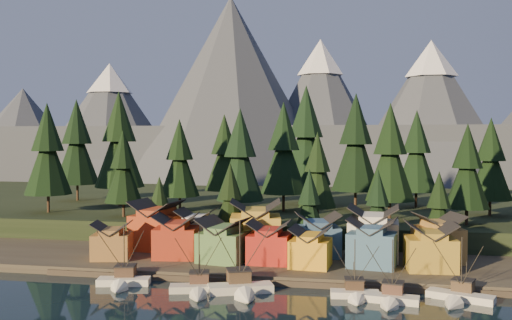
% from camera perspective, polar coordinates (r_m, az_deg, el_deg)
% --- Properties ---
extents(ground, '(500.00, 500.00, 0.00)m').
position_cam_1_polar(ground, '(84.07, -0.89, -14.97)').
color(ground, black).
rests_on(ground, ground).
extents(shore_strip, '(400.00, 50.00, 1.50)m').
position_cam_1_polar(shore_strip, '(122.14, 2.97, -9.13)').
color(shore_strip, '#332D25').
rests_on(shore_strip, ground).
extents(hillside, '(420.00, 100.00, 6.00)m').
position_cam_1_polar(hillside, '(170.81, 5.28, -5.09)').
color(hillside, black).
rests_on(hillside, ground).
extents(dock, '(80.00, 4.00, 1.00)m').
position_cam_1_polar(dock, '(99.54, 1.08, -11.92)').
color(dock, '#473E32').
rests_on(dock, ground).
extents(mountain_ridge, '(560.00, 190.00, 90.00)m').
position_cam_1_polar(mountain_ridge, '(292.91, 6.82, 2.50)').
color(mountain_ridge, '#4E5364').
rests_on(mountain_ridge, ground).
extents(boat_1, '(9.37, 9.95, 11.39)m').
position_cam_1_polar(boat_1, '(99.59, -13.22, -10.93)').
color(boat_1, white).
rests_on(boat_1, ground).
extents(boat_2, '(10.10, 10.57, 10.85)m').
position_cam_1_polar(boat_2, '(93.36, -5.74, -11.93)').
color(boat_2, beige).
rests_on(boat_2, ground).
extents(boat_3, '(11.11, 11.69, 12.78)m').
position_cam_1_polar(boat_3, '(92.29, -1.44, -11.80)').
color(boat_3, silver).
rests_on(boat_3, ground).
extents(boat_4, '(7.91, 8.49, 10.04)m').
position_cam_1_polar(boat_4, '(91.22, 9.91, -12.30)').
color(boat_4, white).
rests_on(boat_4, ground).
extents(boat_5, '(8.54, 9.08, 10.56)m').
position_cam_1_polar(boat_5, '(89.60, 13.37, -12.54)').
color(boat_5, silver).
rests_on(boat_5, ground).
extents(boat_6, '(10.51, 10.86, 10.75)m').
position_cam_1_polar(boat_6, '(93.55, 19.60, -12.08)').
color(boat_6, silver).
rests_on(boat_6, ground).
extents(house_front_0, '(8.42, 8.13, 7.08)m').
position_cam_1_polar(house_front_0, '(114.29, -14.21, -7.71)').
color(house_front_0, olive).
rests_on(house_front_0, shore_strip).
extents(house_front_1, '(9.16, 8.88, 8.43)m').
position_cam_1_polar(house_front_1, '(112.91, -8.00, -7.42)').
color(house_front_1, '#9D2C18').
rests_on(house_front_1, shore_strip).
extents(house_front_2, '(9.85, 9.90, 8.23)m').
position_cam_1_polar(house_front_2, '(108.49, -3.24, -7.86)').
color(house_front_2, '#49723E').
rests_on(house_front_2, shore_strip).
extents(house_front_3, '(7.65, 7.29, 7.79)m').
position_cam_1_polar(house_front_3, '(107.28, 1.31, -8.10)').
color(house_front_3, '#A42019').
rests_on(house_front_3, shore_strip).
extents(house_front_4, '(7.63, 8.13, 7.18)m').
position_cam_1_polar(house_front_4, '(104.61, 5.47, -8.56)').
color(house_front_4, gold).
rests_on(house_front_4, shore_strip).
extents(house_front_5, '(9.50, 8.87, 8.81)m').
position_cam_1_polar(house_front_5, '(106.20, 11.53, -7.96)').
color(house_front_5, '#365D81').
rests_on(house_front_5, shore_strip).
extents(house_front_6, '(9.02, 8.60, 8.39)m').
position_cam_1_polar(house_front_6, '(106.20, 17.05, -8.14)').
color(house_front_6, '#AA872B').
rests_on(house_front_6, shore_strip).
extents(house_back_0, '(10.42, 10.10, 10.21)m').
position_cam_1_polar(house_back_0, '(121.54, -9.88, -6.30)').
color(house_back_0, '#9B3518').
rests_on(house_back_0, shore_strip).
extents(house_back_1, '(7.88, 7.97, 8.56)m').
position_cam_1_polar(house_back_1, '(119.28, -6.01, -6.86)').
color(house_back_1, silver).
rests_on(house_back_1, shore_strip).
extents(house_back_2, '(11.52, 10.86, 10.64)m').
position_cam_1_polar(house_back_2, '(116.49, -0.05, -6.52)').
color(house_back_2, gold).
rests_on(house_back_2, shore_strip).
extents(house_back_3, '(9.93, 9.25, 8.52)m').
position_cam_1_polar(house_back_3, '(113.45, 6.17, -7.34)').
color(house_back_3, '#35567E').
rests_on(house_back_3, shore_strip).
extents(house_back_4, '(9.85, 9.49, 10.28)m').
position_cam_1_polar(house_back_4, '(112.57, 11.65, -6.98)').
color(house_back_4, silver).
rests_on(house_back_4, shore_strip).
extents(house_back_5, '(9.83, 9.90, 9.03)m').
position_cam_1_polar(house_back_5, '(113.13, 17.75, -7.33)').
color(house_back_5, '#A17739').
rests_on(house_back_5, shore_strip).
extents(tree_hill_0, '(11.86, 11.86, 27.63)m').
position_cam_1_polar(tree_hill_0, '(152.33, -20.12, 0.71)').
color(tree_hill_0, '#332319').
rests_on(tree_hill_0, hillside).
extents(tree_hill_1, '(13.59, 13.59, 31.65)m').
position_cam_1_polar(tree_hill_1, '(160.91, -13.52, 1.65)').
color(tree_hill_1, '#332319').
rests_on(tree_hill_1, hillside).
extents(tree_hill_2, '(8.89, 8.89, 20.72)m').
position_cam_1_polar(tree_hill_2, '(138.77, -13.14, -0.91)').
color(tree_hill_2, '#332319').
rests_on(tree_hill_2, hillside).
extents(tree_hill_3, '(10.13, 10.13, 23.61)m').
position_cam_1_polar(tree_hill_3, '(146.26, -7.64, -0.09)').
color(tree_hill_3, '#332319').
rests_on(tree_hill_3, hillside).
extents(tree_hill_4, '(10.89, 10.89, 25.37)m').
position_cam_1_polar(tree_hill_4, '(158.39, -3.18, 0.46)').
color(tree_hill_4, '#332319').
rests_on(tree_hill_4, hillside).
extents(tree_hill_5, '(11.04, 11.04, 25.71)m').
position_cam_1_polar(tree_hill_5, '(131.77, -1.59, 0.17)').
color(tree_hill_5, '#332319').
rests_on(tree_hill_5, hillside).
extents(tree_hill_6, '(12.00, 12.00, 27.95)m').
position_cam_1_polar(tree_hill_6, '(145.08, 2.77, 0.85)').
color(tree_hill_6, '#332319').
rests_on(tree_hill_6, hillside).
extents(tree_hill_7, '(8.67, 8.67, 20.19)m').
position_cam_1_polar(tree_hill_7, '(127.27, 6.16, -1.28)').
color(tree_hill_7, '#332319').
rests_on(tree_hill_7, hillside).
extents(tree_hill_8, '(13.09, 13.09, 30.49)m').
position_cam_1_polar(tree_hill_8, '(150.64, 9.95, 1.40)').
color(tree_hill_8, '#332319').
rests_on(tree_hill_8, hillside).
extents(tree_hill_9, '(11.52, 11.52, 26.85)m').
position_cam_1_polar(tree_hill_9, '(133.79, 13.26, 0.41)').
color(tree_hill_9, '#332319').
rests_on(tree_hill_9, hillside).
extents(tree_hill_10, '(11.30, 11.30, 26.32)m').
position_cam_1_polar(tree_hill_10, '(159.26, 15.75, 0.57)').
color(tree_hill_10, '#332319').
rests_on(tree_hill_10, hillside).
extents(tree_hill_11, '(9.43, 9.43, 21.96)m').
position_cam_1_polar(tree_hill_11, '(130.60, 20.37, -0.90)').
color(tree_hill_11, '#332319').
rests_on(tree_hill_11, hillside).
extents(tree_hill_12, '(10.17, 10.17, 23.70)m').
position_cam_1_polar(tree_hill_12, '(147.74, 22.41, -0.20)').
color(tree_hill_12, '#332319').
rests_on(tree_hill_12, hillside).
extents(tree_hill_15, '(14.45, 14.45, 33.66)m').
position_cam_1_polar(tree_hill_15, '(161.43, 5.03, 2.10)').
color(tree_hill_15, '#332319').
rests_on(tree_hill_15, hillside).
extents(tree_hill_16, '(13.00, 13.00, 30.29)m').
position_cam_1_polar(tree_hill_16, '(177.87, -17.48, 1.42)').
color(tree_hill_16, '#332319').
rests_on(tree_hill_16, hillside).
extents(tree_shore_0, '(6.39, 6.39, 14.88)m').
position_cam_1_polar(tree_shore_0, '(127.54, -9.62, -4.64)').
color(tree_shore_0, '#332319').
rests_on(tree_shore_0, shore_strip).
extents(tree_shore_1, '(7.74, 7.74, 18.02)m').
position_cam_1_polar(tree_shore_1, '(122.69, -2.59, -4.07)').
color(tree_shore_1, '#332319').
rests_on(tree_shore_1, shore_strip).
extents(tree_shore_2, '(7.25, 7.25, 16.89)m').
position_cam_1_polar(tree_shore_2, '(119.99, 5.36, -4.52)').
color(tree_shore_2, '#332319').
rests_on(tree_shore_2, shore_strip).
extents(tree_shore_3, '(7.28, 7.28, 16.97)m').
position_cam_1_polar(tree_shore_3, '(119.48, 12.07, -4.57)').
color(tree_shore_3, '#332319').
rests_on(tree_shore_3, shore_strip).
extents(tree_shore_4, '(7.15, 7.15, 16.66)m').
position_cam_1_polar(tree_shore_4, '(120.37, 17.81, -4.66)').
color(tree_shore_4, '#332319').
rests_on(tree_shore_4, shore_strip).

